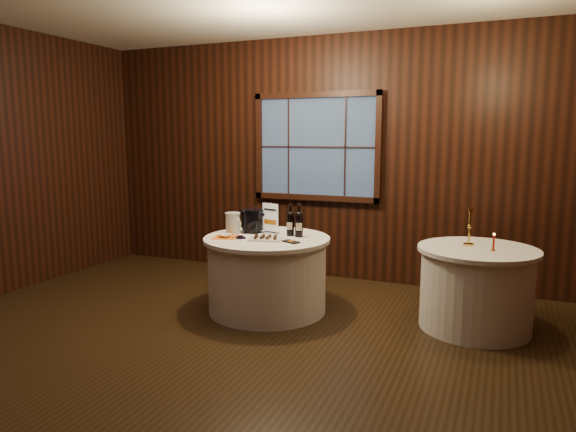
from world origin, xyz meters
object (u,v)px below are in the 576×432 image
at_px(chocolate_plate, 266,238).
at_px(grape_bunch, 240,237).
at_px(sign_stand, 271,223).
at_px(red_candle, 494,244).
at_px(port_bottle_left, 290,222).
at_px(port_bottle_right, 299,222).
at_px(side_table, 476,288).
at_px(glass_pitcher, 233,223).
at_px(ice_bucket, 252,220).
at_px(main_table, 267,274).
at_px(brass_candlestick, 469,232).
at_px(cracker_bowl, 225,235).
at_px(chocolate_box, 291,242).

relative_size(chocolate_plate, grape_bunch, 2.30).
xyz_separation_m(sign_stand, grape_bunch, (-0.16, -0.39, -0.10)).
bearing_deg(red_candle, chocolate_plate, -170.79).
relative_size(port_bottle_left, red_candle, 2.02).
bearing_deg(port_bottle_right, chocolate_plate, -152.62).
relative_size(side_table, glass_pitcher, 4.78).
bearing_deg(ice_bucket, sign_stand, 1.60).
relative_size(main_table, sign_stand, 3.87).
distance_m(sign_stand, port_bottle_left, 0.23).
height_order(ice_bucket, brass_candlestick, brass_candlestick).
relative_size(sign_stand, red_candle, 2.03).
xyz_separation_m(main_table, red_candle, (2.13, 0.20, 0.45)).
bearing_deg(sign_stand, ice_bucket, -163.36).
bearing_deg(red_candle, glass_pitcher, -175.88).
height_order(main_table, brass_candlestick, brass_candlestick).
height_order(main_table, side_table, same).
xyz_separation_m(sign_stand, cracker_bowl, (-0.34, -0.37, -0.09)).
bearing_deg(chocolate_plate, ice_bucket, 133.71).
relative_size(port_bottle_right, chocolate_plate, 0.94).
bearing_deg(main_table, chocolate_box, -24.51).
relative_size(port_bottle_right, chocolate_box, 1.96).
xyz_separation_m(ice_bucket, chocolate_plate, (0.30, -0.32, -0.11)).
height_order(cracker_bowl, brass_candlestick, brass_candlestick).
xyz_separation_m(brass_candlestick, red_candle, (0.22, -0.18, -0.06)).
bearing_deg(chocolate_box, port_bottle_right, 123.61).
relative_size(port_bottle_left, chocolate_box, 1.90).
bearing_deg(side_table, ice_bucket, -176.91).
bearing_deg(glass_pitcher, chocolate_plate, 1.40).
height_order(port_bottle_left, brass_candlestick, brass_candlestick).
distance_m(glass_pitcher, brass_candlestick, 2.34).
bearing_deg(glass_pitcher, grape_bunch, -27.03).
xyz_separation_m(grape_bunch, red_candle, (2.33, 0.40, 0.05)).
height_order(port_bottle_right, chocolate_plate, port_bottle_right).
distance_m(main_table, ice_bucket, 0.60).
height_order(port_bottle_left, chocolate_plate, port_bottle_left).
bearing_deg(glass_pitcher, ice_bucket, 67.84).
relative_size(chocolate_plate, brass_candlestick, 1.03).
relative_size(grape_bunch, red_candle, 0.97).
distance_m(side_table, port_bottle_left, 1.89).
relative_size(sign_stand, port_bottle_right, 0.97).
height_order(port_bottle_right, red_candle, port_bottle_right).
distance_m(sign_stand, chocolate_plate, 0.35).
distance_m(main_table, chocolate_plate, 0.43).
bearing_deg(chocolate_plate, grape_bunch, -165.61).
height_order(side_table, chocolate_box, chocolate_box).
xyz_separation_m(sign_stand, ice_bucket, (-0.21, -0.01, 0.02)).
bearing_deg(sign_stand, side_table, 18.28).
relative_size(port_bottle_right, red_candle, 2.09).
bearing_deg(ice_bucket, brass_candlestick, 5.22).
bearing_deg(sign_stand, port_bottle_right, 8.14).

